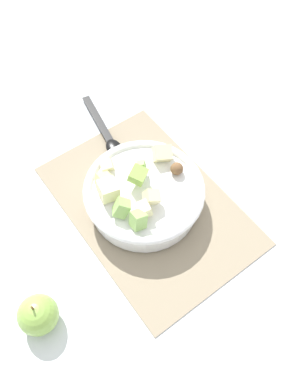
{
  "coord_description": "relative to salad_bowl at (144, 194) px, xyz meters",
  "views": [
    {
      "loc": [
        -0.34,
        0.26,
        0.74
      ],
      "look_at": [
        0.01,
        0.01,
        0.05
      ],
      "focal_mm": 36.9,
      "sensor_mm": 36.0,
      "label": 1
    }
  ],
  "objects": [
    {
      "name": "ground_plane",
      "position": [
        -0.01,
        -0.01,
        -0.04
      ],
      "size": [
        2.4,
        2.4,
        0.0
      ],
      "primitive_type": "plane",
      "color": "silver"
    },
    {
      "name": "placemat",
      "position": [
        -0.01,
        -0.01,
        -0.04
      ],
      "size": [
        0.46,
        0.31,
        0.01
      ],
      "primitive_type": "cube",
      "color": "gray",
      "rests_on": "ground_plane"
    },
    {
      "name": "salad_bowl",
      "position": [
        0.0,
        0.0,
        0.0
      ],
      "size": [
        0.25,
        0.25,
        0.1
      ],
      "color": "white",
      "rests_on": "placemat"
    },
    {
      "name": "serving_spoon",
      "position": [
        0.2,
        -0.04,
        -0.03
      ],
      "size": [
        0.22,
        0.07,
        0.01
      ],
      "color": "black",
      "rests_on": "placemat"
    },
    {
      "name": "whole_apple",
      "position": [
        -0.09,
        0.3,
        -0.01
      ],
      "size": [
        0.07,
        0.07,
        0.09
      ],
      "color": "#8CB74C",
      "rests_on": "ground_plane"
    }
  ]
}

